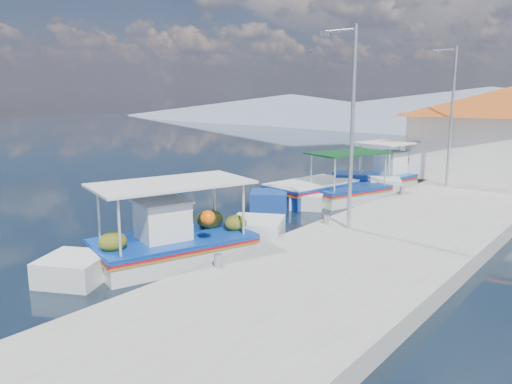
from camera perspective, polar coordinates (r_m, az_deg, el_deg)
The scene contains 10 objects.
ground at distance 16.90m, azimuth -6.83°, elevation -4.56°, with size 160.00×160.00×0.00m, color black.
quay at distance 18.78m, azimuth 19.79°, elevation -2.75°, with size 5.00×44.00×0.50m, color #B0AEA5.
bollards at distance 18.77m, azimuth 13.07°, elevation -1.12°, with size 0.20×17.20×0.30m.
main_caique at distance 14.05m, azimuth -9.21°, elevation -5.91°, with size 3.69×7.16×2.48m.
caique_green_canopy at distance 21.73m, azimuth 10.43°, elevation -0.13°, with size 3.15×5.99×2.36m.
caique_blue_hull at distance 21.59m, azimuth 6.40°, elevation -0.11°, with size 2.87×6.95×1.26m.
caique_far at distance 25.44m, azimuth 15.37°, elevation 1.58°, with size 2.87×7.05×2.50m.
harbor_building at distance 26.96m, azimuth 27.10°, elevation 6.23°, with size 10.49×10.49×4.40m.
lamp_post_near at distance 15.15m, azimuth 10.63°, elevation 8.29°, with size 1.21×0.14×6.00m.
lamp_post_far at distance 23.46m, azimuth 21.21°, elevation 8.76°, with size 1.21×0.14×6.00m.
Camera 1 is at (11.64, -11.34, 4.62)m, focal length 35.12 mm.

